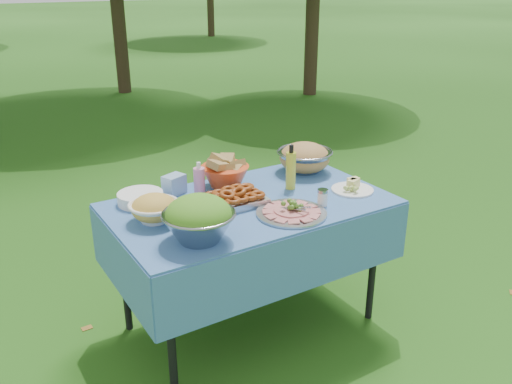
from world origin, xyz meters
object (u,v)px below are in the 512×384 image
at_px(picnic_table, 251,265).
at_px(bread_bowl, 225,171).
at_px(pasta_bowl_steel, 305,157).
at_px(salad_bowl, 199,219).
at_px(plate_stack, 140,198).
at_px(oil_bottle, 291,167).
at_px(charcuterie_platter, 292,207).

relative_size(picnic_table, bread_bowl, 5.34).
distance_m(bread_bowl, pasta_bowl_steel, 0.53).
relative_size(picnic_table, pasta_bowl_steel, 4.35).
bearing_deg(salad_bowl, picnic_table, 31.03).
height_order(plate_stack, pasta_bowl_steel, pasta_bowl_steel).
xyz_separation_m(pasta_bowl_steel, oil_bottle, (-0.24, -0.19, 0.04)).
bearing_deg(oil_bottle, plate_stack, 162.92).
bearing_deg(bread_bowl, plate_stack, 178.12).
bearing_deg(pasta_bowl_steel, bread_bowl, 176.29).
height_order(salad_bowl, charcuterie_platter, salad_bowl).
height_order(salad_bowl, plate_stack, salad_bowl).
bearing_deg(oil_bottle, picnic_table, -169.51).
bearing_deg(picnic_table, charcuterie_platter, -68.02).
distance_m(picnic_table, pasta_bowl_steel, 0.76).
height_order(charcuterie_platter, oil_bottle, oil_bottle).
bearing_deg(salad_bowl, charcuterie_platter, 1.62).
distance_m(pasta_bowl_steel, oil_bottle, 0.31).
xyz_separation_m(bread_bowl, pasta_bowl_steel, (0.53, -0.03, -0.00)).
bearing_deg(bread_bowl, salad_bowl, -128.58).
height_order(pasta_bowl_steel, oil_bottle, oil_bottle).
bearing_deg(bread_bowl, pasta_bowl_steel, -3.71).
height_order(picnic_table, salad_bowl, salad_bowl).
height_order(picnic_table, plate_stack, plate_stack).
distance_m(salad_bowl, charcuterie_platter, 0.53).
bearing_deg(pasta_bowl_steel, plate_stack, 177.17).
height_order(bread_bowl, oil_bottle, oil_bottle).
bearing_deg(oil_bottle, bread_bowl, 142.19).
relative_size(salad_bowl, plate_stack, 1.37).
bearing_deg(charcuterie_platter, picnic_table, 111.98).
xyz_separation_m(bread_bowl, oil_bottle, (0.29, -0.23, 0.04)).
relative_size(plate_stack, pasta_bowl_steel, 0.72).
distance_m(pasta_bowl_steel, charcuterie_platter, 0.66).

